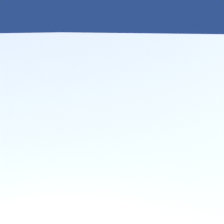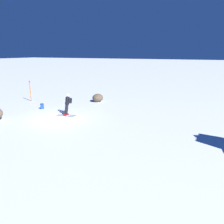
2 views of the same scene
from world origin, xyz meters
The scene contains 5 objects.
ground_plane centered at (0.00, 0.00, 0.00)m, with size 300.00×300.00×0.00m, color white.
skier centered at (-1.31, -0.02, 0.96)m, with size 1.45×1.74×1.77m.
spare_backpack centered at (-1.84, -3.33, 0.24)m, with size 0.37×0.36×0.50m.
exposed_boulder_1 centered at (-6.77, -0.16, 0.42)m, with size 1.28×1.09×0.83m, color brown.
trail_marker centered at (-3.93, -6.79, 1.22)m, with size 0.13×0.13×2.24m.
Camera 2 is at (13.15, 10.96, 5.11)m, focal length 35.00 mm.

